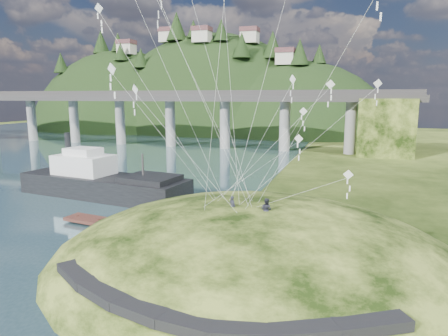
% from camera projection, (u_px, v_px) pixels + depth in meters
% --- Properties ---
extents(ground, '(320.00, 320.00, 0.00)m').
position_uv_depth(ground, '(157.00, 259.00, 33.55)').
color(ground, black).
rests_on(ground, ground).
extents(grass_hill, '(36.00, 32.00, 13.00)m').
position_uv_depth(grass_hill, '(255.00, 279.00, 33.26)').
color(grass_hill, black).
rests_on(grass_hill, ground).
extents(footpath, '(22.29, 5.84, 0.83)m').
position_uv_depth(footpath, '(195.00, 308.00, 21.80)').
color(footpath, black).
rests_on(footpath, ground).
extents(bridge, '(160.00, 11.00, 15.00)m').
position_uv_depth(bridge, '(189.00, 111.00, 105.45)').
color(bridge, '#2D2B2B').
rests_on(bridge, ground).
extents(far_ridge, '(153.00, 70.00, 94.50)m').
position_uv_depth(far_ridge, '(201.00, 148.00, 162.47)').
color(far_ridge, black).
rests_on(far_ridge, ground).
extents(work_barge, '(24.95, 9.59, 8.51)m').
position_uv_depth(work_barge, '(101.00, 181.00, 54.31)').
color(work_barge, black).
rests_on(work_barge, ground).
extents(wooden_dock, '(14.09, 3.95, 0.99)m').
position_uv_depth(wooden_dock, '(121.00, 225.00, 41.08)').
color(wooden_dock, '#3E1F19').
rests_on(wooden_dock, ground).
extents(kite_flyers, '(3.67, 1.03, 1.84)m').
position_uv_depth(kite_flyers, '(257.00, 198.00, 30.59)').
color(kite_flyers, '#262632').
rests_on(kite_flyers, ground).
extents(kite_swarm, '(20.50, 15.65, 20.70)m').
position_uv_depth(kite_swarm, '(242.00, 42.00, 30.61)').
color(kite_swarm, white).
rests_on(kite_swarm, ground).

